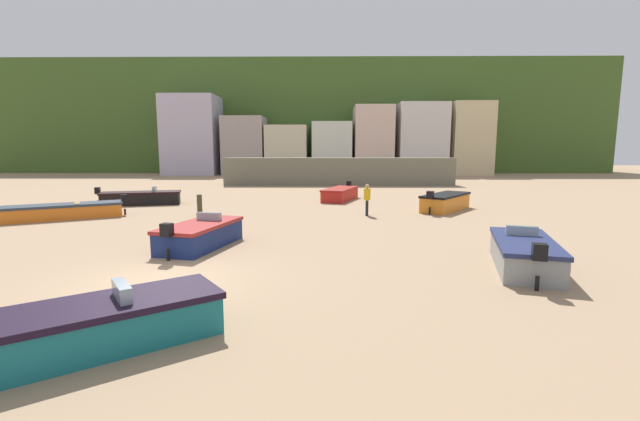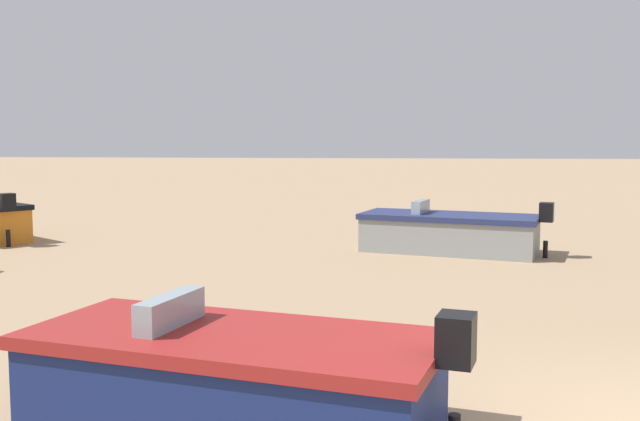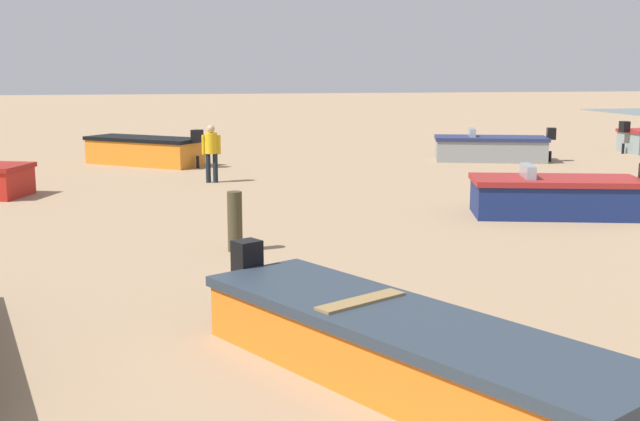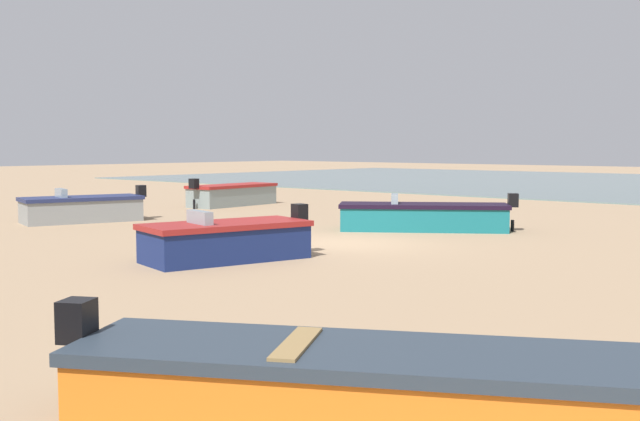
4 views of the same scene
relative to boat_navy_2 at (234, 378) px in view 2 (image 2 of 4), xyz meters
name	(u,v)px [view 2 (image 2 of 4)]	position (x,y,z in m)	size (l,w,h in m)	color
boat_navy_2	(234,378)	(0.00, 0.00, 0.00)	(2.40, 3.98, 1.16)	navy
boat_grey_7	(450,233)	(10.02, -2.59, 0.00)	(2.55, 4.17, 1.16)	gray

